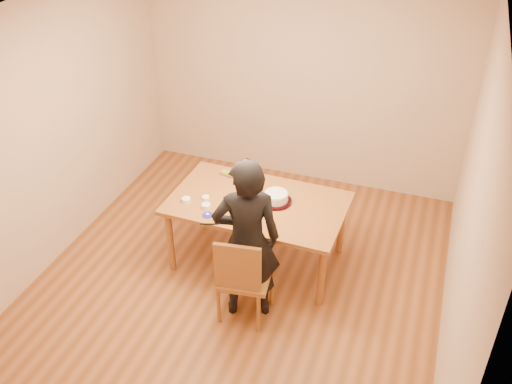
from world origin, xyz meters
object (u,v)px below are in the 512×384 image
(dining_table, at_px, (258,203))
(dining_chair, at_px, (245,276))
(cake_plate, at_px, (276,201))
(person, at_px, (247,241))
(cake, at_px, (276,197))

(dining_table, bearing_deg, dining_chair, -77.36)
(dining_chair, xyz_separation_m, cake_plate, (0.03, 0.83, 0.31))
(cake_plate, xyz_separation_m, person, (-0.03, -0.78, 0.07))
(person, bearing_deg, dining_chair, 68.10)
(cake, distance_m, person, 0.78)
(cake_plate, relative_size, cake, 1.31)
(dining_chair, distance_m, person, 0.39)
(dining_table, xyz_separation_m, cake, (0.18, 0.05, 0.08))
(dining_table, xyz_separation_m, person, (0.15, -0.73, 0.11))
(dining_chair, bearing_deg, cake, 80.37)
(dining_chair, relative_size, cake, 1.89)
(cake_plate, relative_size, person, 0.19)
(cake, relative_size, person, 0.14)
(dining_table, relative_size, person, 1.06)
(dining_table, bearing_deg, cake_plate, 18.39)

